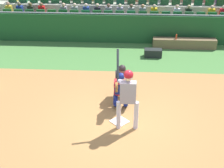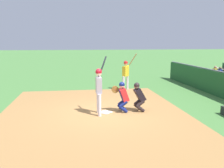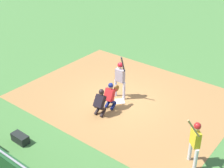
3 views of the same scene
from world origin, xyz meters
name	(u,v)px [view 2 (image 2 of 3)]	position (x,y,z in m)	size (l,w,h in m)	color
ground_plane	(106,112)	(0.00, 0.00, 0.00)	(160.00, 160.00, 0.00)	#487E3C
infield_dirt_patch	(94,113)	(0.00, 0.50, 0.00)	(9.85, 7.63, 0.01)	#A67642
home_plate_marker	(106,112)	(0.00, 0.00, 0.02)	(0.44, 0.44, 0.02)	white
batter_at_plate	(99,86)	(-0.22, 0.29, 1.18)	(0.65, 0.50, 2.35)	silver
catcher_crouching	(122,95)	(0.00, -0.71, 0.72)	(0.46, 0.71, 1.30)	navy
home_plate_umpire	(139,95)	(-0.02, -1.41, 0.69)	(0.48, 0.51, 1.26)	black
on_deck_batter	(126,72)	(4.57, -1.81, 1.12)	(0.55, 0.93, 2.24)	silver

